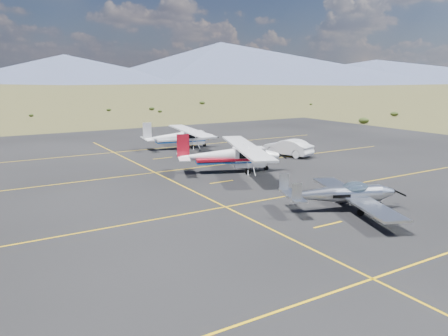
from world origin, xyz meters
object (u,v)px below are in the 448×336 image
object	(u,v)px
aircraft_low_wing	(344,194)
aircraft_cessna	(231,155)
aircraft_plain	(180,137)
sedan	(288,147)

from	to	relation	value
aircraft_low_wing	aircraft_cessna	size ratio (longest dim) A/B	0.74
aircraft_plain	sedan	bearing A→B (deg)	-44.28
aircraft_low_wing	sedan	size ratio (longest dim) A/B	1.85
aircraft_cessna	sedan	world-z (taller)	aircraft_cessna
aircraft_low_wing	aircraft_plain	distance (m)	24.81
aircraft_cessna	sedan	bearing A→B (deg)	42.24
aircraft_plain	sedan	size ratio (longest dim) A/B	2.35
aircraft_cessna	aircraft_plain	distance (m)	12.75
aircraft_cessna	sedan	size ratio (longest dim) A/B	2.48
aircraft_cessna	sedan	xyz separation A→B (m)	(8.64, 3.34, -0.59)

